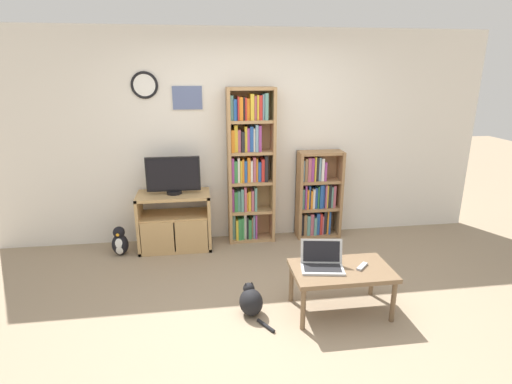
{
  "coord_description": "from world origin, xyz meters",
  "views": [
    {
      "loc": [
        -0.57,
        -3.06,
        2.12
      ],
      "look_at": [
        0.01,
        1.01,
        0.85
      ],
      "focal_mm": 28.0,
      "sensor_mm": 36.0,
      "label": 1
    }
  ],
  "objects_px": {
    "television": "(173,176)",
    "coffee_table": "(341,273)",
    "bookshelf_tall": "(249,166)",
    "penguin_figurine": "(120,242)",
    "bookshelf_short": "(317,196)",
    "remote_near_laptop": "(362,266)",
    "tv_stand": "(175,221)",
    "laptop": "(322,261)",
    "cat": "(251,301)"
  },
  "relations": [
    {
      "from": "laptop",
      "to": "cat",
      "type": "distance_m",
      "value": 0.73
    },
    {
      "from": "bookshelf_short",
      "to": "cat",
      "type": "relative_size",
      "value": 2.52
    },
    {
      "from": "laptop",
      "to": "penguin_figurine",
      "type": "bearing_deg",
      "value": 154.41
    },
    {
      "from": "television",
      "to": "coffee_table",
      "type": "height_order",
      "value": "television"
    },
    {
      "from": "bookshelf_short",
      "to": "remote_near_laptop",
      "type": "distance_m",
      "value": 1.74
    },
    {
      "from": "bookshelf_tall",
      "to": "coffee_table",
      "type": "xyz_separation_m",
      "value": [
        0.62,
        -1.73,
        -0.6
      ]
    },
    {
      "from": "laptop",
      "to": "bookshelf_short",
      "type": "bearing_deg",
      "value": 84.98
    },
    {
      "from": "bookshelf_tall",
      "to": "bookshelf_short",
      "type": "relative_size",
      "value": 1.69
    },
    {
      "from": "television",
      "to": "penguin_figurine",
      "type": "xyz_separation_m",
      "value": [
        -0.66,
        -0.12,
        -0.76
      ]
    },
    {
      "from": "tv_stand",
      "to": "penguin_figurine",
      "type": "height_order",
      "value": "tv_stand"
    },
    {
      "from": "tv_stand",
      "to": "television",
      "type": "bearing_deg",
      "value": 26.54
    },
    {
      "from": "bookshelf_tall",
      "to": "penguin_figurine",
      "type": "bearing_deg",
      "value": -170.89
    },
    {
      "from": "coffee_table",
      "to": "cat",
      "type": "xyz_separation_m",
      "value": [
        -0.81,
        0.07,
        -0.25
      ]
    },
    {
      "from": "tv_stand",
      "to": "cat",
      "type": "xyz_separation_m",
      "value": [
        0.74,
        -1.52,
        -0.22
      ]
    },
    {
      "from": "cat",
      "to": "penguin_figurine",
      "type": "relative_size",
      "value": 1.27
    },
    {
      "from": "coffee_table",
      "to": "cat",
      "type": "bearing_deg",
      "value": 175.11
    },
    {
      "from": "tv_stand",
      "to": "laptop",
      "type": "height_order",
      "value": "tv_stand"
    },
    {
      "from": "tv_stand",
      "to": "laptop",
      "type": "relative_size",
      "value": 2.12
    },
    {
      "from": "television",
      "to": "coffee_table",
      "type": "bearing_deg",
      "value": -46.16
    },
    {
      "from": "remote_near_laptop",
      "to": "penguin_figurine",
      "type": "xyz_separation_m",
      "value": [
        -2.38,
        1.48,
        -0.28
      ]
    },
    {
      "from": "bookshelf_tall",
      "to": "penguin_figurine",
      "type": "height_order",
      "value": "bookshelf_tall"
    },
    {
      "from": "bookshelf_tall",
      "to": "coffee_table",
      "type": "distance_m",
      "value": 1.93
    },
    {
      "from": "cat",
      "to": "penguin_figurine",
      "type": "xyz_separation_m",
      "value": [
        -1.39,
        1.4,
        0.04
      ]
    },
    {
      "from": "bookshelf_short",
      "to": "coffee_table",
      "type": "bearing_deg",
      "value": -98.93
    },
    {
      "from": "penguin_figurine",
      "to": "bookshelf_short",
      "type": "bearing_deg",
      "value": 5.92
    },
    {
      "from": "television",
      "to": "remote_near_laptop",
      "type": "height_order",
      "value": "television"
    },
    {
      "from": "tv_stand",
      "to": "bookshelf_short",
      "type": "distance_m",
      "value": 1.83
    },
    {
      "from": "remote_near_laptop",
      "to": "coffee_table",
      "type": "bearing_deg",
      "value": 42.61
    },
    {
      "from": "coffee_table",
      "to": "remote_near_laptop",
      "type": "relative_size",
      "value": 6.12
    },
    {
      "from": "cat",
      "to": "penguin_figurine",
      "type": "distance_m",
      "value": 1.97
    },
    {
      "from": "bookshelf_tall",
      "to": "penguin_figurine",
      "type": "xyz_separation_m",
      "value": [
        -1.58,
        -0.25,
        -0.81
      ]
    },
    {
      "from": "remote_near_laptop",
      "to": "tv_stand",
      "type": "bearing_deg",
      "value": 1.97
    },
    {
      "from": "coffee_table",
      "to": "penguin_figurine",
      "type": "height_order",
      "value": "coffee_table"
    },
    {
      "from": "coffee_table",
      "to": "bookshelf_short",
      "type": "bearing_deg",
      "value": 81.07
    },
    {
      "from": "tv_stand",
      "to": "bookshelf_tall",
      "type": "xyz_separation_m",
      "value": [
        0.93,
        0.14,
        0.63
      ]
    },
    {
      "from": "bookshelf_tall",
      "to": "cat",
      "type": "relative_size",
      "value": 4.26
    },
    {
      "from": "bookshelf_tall",
      "to": "remote_near_laptop",
      "type": "distance_m",
      "value": 1.98
    },
    {
      "from": "cat",
      "to": "coffee_table",
      "type": "bearing_deg",
      "value": -14.58
    },
    {
      "from": "laptop",
      "to": "remote_near_laptop",
      "type": "height_order",
      "value": "laptop"
    },
    {
      "from": "television",
      "to": "remote_near_laptop",
      "type": "bearing_deg",
      "value": -42.98
    },
    {
      "from": "tv_stand",
      "to": "television",
      "type": "height_order",
      "value": "television"
    },
    {
      "from": "coffee_table",
      "to": "laptop",
      "type": "height_order",
      "value": "laptop"
    },
    {
      "from": "laptop",
      "to": "coffee_table",
      "type": "bearing_deg",
      "value": -4.45
    },
    {
      "from": "coffee_table",
      "to": "penguin_figurine",
      "type": "bearing_deg",
      "value": 146.1
    },
    {
      "from": "television",
      "to": "coffee_table",
      "type": "distance_m",
      "value": 2.28
    },
    {
      "from": "bookshelf_short",
      "to": "television",
      "type": "bearing_deg",
      "value": -175.73
    },
    {
      "from": "remote_near_laptop",
      "to": "cat",
      "type": "relative_size",
      "value": 0.32
    },
    {
      "from": "remote_near_laptop",
      "to": "bookshelf_short",
      "type": "bearing_deg",
      "value": -48.23
    },
    {
      "from": "television",
      "to": "tv_stand",
      "type": "bearing_deg",
      "value": -153.46
    },
    {
      "from": "television",
      "to": "bookshelf_short",
      "type": "distance_m",
      "value": 1.85
    }
  ]
}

